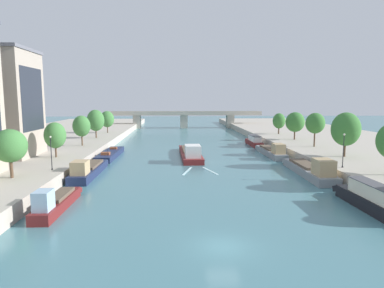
{
  "coord_description": "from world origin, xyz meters",
  "views": [
    {
      "loc": [
        -3.65,
        -24.3,
        11.23
      ],
      "look_at": [
        0.0,
        45.84,
        1.83
      ],
      "focal_mm": 31.45,
      "sensor_mm": 36.0,
      "label": 1
    }
  ],
  "objects_px": {
    "moored_boat_right_gap_after": "(272,151)",
    "tree_left_nearest": "(96,120)",
    "moored_boat_left_end": "(88,170)",
    "tree_right_second": "(295,122)",
    "bridge_far": "(184,117)",
    "tree_right_end_of_row": "(346,129)",
    "tree_left_far": "(82,126)",
    "barge_midriver": "(191,153)",
    "tree_right_distant": "(315,123)",
    "lamppost_right_bank": "(343,149)",
    "lamppost_left_bank": "(51,151)",
    "moored_boat_left_midway": "(56,202)",
    "tree_right_third": "(279,121)",
    "moored_boat_left_gap_after": "(111,154)",
    "moored_boat_right_midway": "(254,141)",
    "moored_boat_right_end": "(369,198)",
    "moored_boat_right_lone": "(310,169)",
    "tree_left_distant": "(55,135)",
    "tree_left_second": "(10,146)",
    "tree_left_by_lamp": "(107,119)"
  },
  "relations": [
    {
      "from": "moored_boat_right_gap_after",
      "to": "tree_right_end_of_row",
      "type": "xyz_separation_m",
      "value": [
        8.68,
        -12.05,
        5.45
      ]
    },
    {
      "from": "moored_boat_left_gap_after",
      "to": "tree_left_far",
      "type": "bearing_deg",
      "value": 152.25
    },
    {
      "from": "moored_boat_right_gap_after",
      "to": "bridge_far",
      "type": "bearing_deg",
      "value": 103.43
    },
    {
      "from": "tree_right_third",
      "to": "moored_boat_left_midway",
      "type": "bearing_deg",
      "value": -125.76
    },
    {
      "from": "moored_boat_left_midway",
      "to": "moored_boat_left_end",
      "type": "bearing_deg",
      "value": 92.35
    },
    {
      "from": "tree_left_far",
      "to": "moored_boat_right_midway",
      "type": "bearing_deg",
      "value": 16.77
    },
    {
      "from": "tree_left_far",
      "to": "tree_left_second",
      "type": "bearing_deg",
      "value": -91.65
    },
    {
      "from": "moored_boat_left_end",
      "to": "tree_right_second",
      "type": "bearing_deg",
      "value": 34.14
    },
    {
      "from": "tree_left_by_lamp",
      "to": "tree_left_nearest",
      "type": "bearing_deg",
      "value": -91.13
    },
    {
      "from": "moored_boat_left_gap_after",
      "to": "moored_boat_right_lone",
      "type": "bearing_deg",
      "value": -29.16
    },
    {
      "from": "tree_left_distant",
      "to": "tree_left_by_lamp",
      "type": "height_order",
      "value": "tree_left_by_lamp"
    },
    {
      "from": "barge_midriver",
      "to": "tree_left_distant",
      "type": "distance_m",
      "value": 24.6
    },
    {
      "from": "moored_boat_right_end",
      "to": "tree_right_third",
      "type": "bearing_deg",
      "value": 81.61
    },
    {
      "from": "barge_midriver",
      "to": "moored_boat_right_end",
      "type": "distance_m",
      "value": 36.11
    },
    {
      "from": "moored_boat_left_midway",
      "to": "tree_right_distant",
      "type": "height_order",
      "value": "tree_right_distant"
    },
    {
      "from": "tree_left_nearest",
      "to": "tree_right_end_of_row",
      "type": "bearing_deg",
      "value": -31.9
    },
    {
      "from": "tree_left_far",
      "to": "tree_left_by_lamp",
      "type": "bearing_deg",
      "value": 90.17
    },
    {
      "from": "moored_boat_right_lone",
      "to": "moored_boat_right_gap_after",
      "type": "xyz_separation_m",
      "value": [
        -0.59,
        17.92,
        -0.07
      ]
    },
    {
      "from": "moored_boat_left_end",
      "to": "tree_left_far",
      "type": "distance_m",
      "value": 21.26
    },
    {
      "from": "tree_left_far",
      "to": "lamppost_right_bank",
      "type": "height_order",
      "value": "tree_left_far"
    },
    {
      "from": "tree_right_third",
      "to": "moored_boat_right_lone",
      "type": "bearing_deg",
      "value": -101.25
    },
    {
      "from": "barge_midriver",
      "to": "tree_left_by_lamp",
      "type": "xyz_separation_m",
      "value": [
        -22.01,
        31.46,
        4.74
      ]
    },
    {
      "from": "tree_right_end_of_row",
      "to": "lamppost_left_bank",
      "type": "height_order",
      "value": "tree_right_end_of_row"
    },
    {
      "from": "lamppost_left_bank",
      "to": "bridge_far",
      "type": "height_order",
      "value": "bridge_far"
    },
    {
      "from": "moored_boat_right_midway",
      "to": "tree_left_nearest",
      "type": "xyz_separation_m",
      "value": [
        -38.61,
        2.29,
        5.04
      ]
    },
    {
      "from": "moored_boat_right_lone",
      "to": "tree_left_nearest",
      "type": "bearing_deg",
      "value": 137.98
    },
    {
      "from": "tree_left_far",
      "to": "tree_right_second",
      "type": "xyz_separation_m",
      "value": [
        46.99,
        7.94,
        0.12
      ]
    },
    {
      "from": "moored_boat_left_gap_after",
      "to": "tree_left_distant",
      "type": "relative_size",
      "value": 2.67
    },
    {
      "from": "moored_boat_left_gap_after",
      "to": "tree_left_second",
      "type": "distance_m",
      "value": 26.45
    },
    {
      "from": "tree_left_nearest",
      "to": "tree_right_end_of_row",
      "type": "relative_size",
      "value": 0.94
    },
    {
      "from": "lamppost_right_bank",
      "to": "bridge_far",
      "type": "relative_size",
      "value": 0.08
    },
    {
      "from": "moored_boat_left_end",
      "to": "bridge_far",
      "type": "height_order",
      "value": "bridge_far"
    },
    {
      "from": "tree_left_nearest",
      "to": "tree_right_third",
      "type": "bearing_deg",
      "value": 8.37
    },
    {
      "from": "lamppost_left_bank",
      "to": "moored_boat_right_midway",
      "type": "bearing_deg",
      "value": 44.71
    },
    {
      "from": "moored_boat_right_gap_after",
      "to": "tree_left_nearest",
      "type": "relative_size",
      "value": 2.15
    },
    {
      "from": "tree_left_nearest",
      "to": "lamppost_left_bank",
      "type": "xyz_separation_m",
      "value": [
        2.75,
        -37.79,
        -1.77
      ]
    },
    {
      "from": "moored_boat_right_gap_after",
      "to": "bridge_far",
      "type": "xyz_separation_m",
      "value": [
        -15.72,
        65.83,
        3.28
      ]
    },
    {
      "from": "lamppost_left_bank",
      "to": "moored_boat_right_gap_after",
      "type": "bearing_deg",
      "value": 29.7
    },
    {
      "from": "barge_midriver",
      "to": "tree_right_distant",
      "type": "height_order",
      "value": "tree_right_distant"
    },
    {
      "from": "moored_boat_left_midway",
      "to": "tree_right_third",
      "type": "height_order",
      "value": "tree_right_third"
    },
    {
      "from": "tree_right_end_of_row",
      "to": "moored_boat_right_lone",
      "type": "bearing_deg",
      "value": -143.99
    },
    {
      "from": "moored_boat_right_midway",
      "to": "tree_right_end_of_row",
      "type": "bearing_deg",
      "value": -72.34
    },
    {
      "from": "moored_boat_left_gap_after",
      "to": "tree_left_by_lamp",
      "type": "xyz_separation_m",
      "value": [
        -6.36,
        29.98,
        5.07
      ]
    },
    {
      "from": "moored_boat_right_end",
      "to": "tree_left_far",
      "type": "distance_m",
      "value": 53.6
    },
    {
      "from": "tree_left_distant",
      "to": "tree_left_nearest",
      "type": "height_order",
      "value": "tree_left_nearest"
    },
    {
      "from": "moored_boat_left_midway",
      "to": "tree_right_second",
      "type": "distance_m",
      "value": 59.33
    },
    {
      "from": "moored_boat_right_lone",
      "to": "tree_right_distant",
      "type": "height_order",
      "value": "tree_right_distant"
    },
    {
      "from": "lamppost_left_bank",
      "to": "moored_boat_right_end",
      "type": "bearing_deg",
      "value": -19.38
    },
    {
      "from": "moored_boat_left_end",
      "to": "lamppost_left_bank",
      "type": "height_order",
      "value": "lamppost_left_bank"
    },
    {
      "from": "moored_boat_left_midway",
      "to": "tree_right_distant",
      "type": "relative_size",
      "value": 1.61
    }
  ]
}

